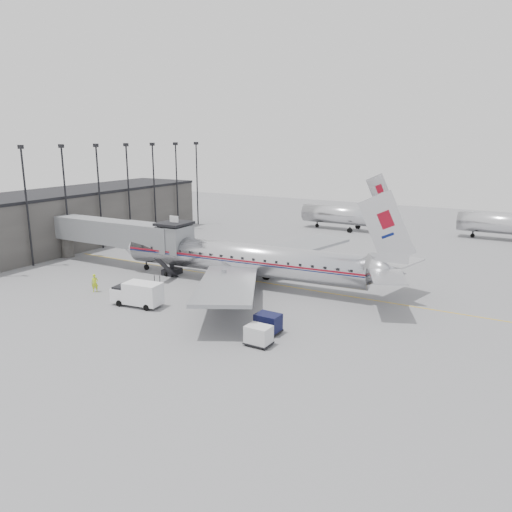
# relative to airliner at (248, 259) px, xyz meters

# --- Properties ---
(ground) EXTENTS (160.00, 160.00, 0.00)m
(ground) POSITION_rel_airliner_xyz_m (-0.72, -4.63, -2.87)
(ground) COLOR slate
(ground) RESTS_ON ground
(terminal) EXTENTS (12.00, 46.00, 8.00)m
(terminal) POSITION_rel_airliner_xyz_m (-34.72, 5.37, 1.13)
(terminal) COLOR #3D3B37
(terminal) RESTS_ON ground
(apron_line) EXTENTS (60.00, 0.15, 0.01)m
(apron_line) POSITION_rel_airliner_xyz_m (2.28, 1.37, -2.86)
(apron_line) COLOR gold
(apron_line) RESTS_ON ground
(jet_bridge) EXTENTS (21.00, 6.20, 7.10)m
(jet_bridge) POSITION_rel_airliner_xyz_m (-17.38, -0.97, 1.31)
(jet_bridge) COLOR slate
(jet_bridge) RESTS_ON ground
(floodlight_masts) EXTENTS (0.90, 42.25, 15.25)m
(floodlight_masts) POSITION_rel_airliner_xyz_m (-28.22, 8.37, 5.50)
(floodlight_masts) COLOR black
(floodlight_masts) RESTS_ON ground
(distant_aircraft_near) EXTENTS (16.39, 3.20, 10.26)m
(distant_aircraft_near) POSITION_rel_airliner_xyz_m (-2.51, 37.37, -0.13)
(distant_aircraft_near) COLOR silver
(distant_aircraft_near) RESTS_ON ground
(distant_aircraft_mid) EXTENTS (16.39, 3.20, 10.26)m
(distant_aircraft_mid) POSITION_rel_airliner_xyz_m (23.49, 41.37, -0.13)
(distant_aircraft_mid) COLOR silver
(distant_aircraft_mid) RESTS_ON ground
(airliner) EXTENTS (36.03, 33.30, 11.39)m
(airliner) POSITION_rel_airliner_xyz_m (0.00, 0.00, 0.00)
(airliner) COLOR silver
(airliner) RESTS_ON ground
(service_van) EXTENTS (5.28, 2.52, 2.40)m
(service_van) POSITION_rel_airliner_xyz_m (-5.64, -11.75, -1.61)
(service_van) COLOR white
(service_van) RESTS_ON ground
(baggage_cart_navy) EXTENTS (2.21, 1.72, 1.68)m
(baggage_cart_navy) POSITION_rel_airliner_xyz_m (8.84, -11.59, -1.97)
(baggage_cart_navy) COLOR black
(baggage_cart_navy) RESTS_ON ground
(baggage_cart_white) EXTENTS (2.11, 1.63, 1.63)m
(baggage_cart_white) POSITION_rel_airliner_xyz_m (9.39, -14.22, -2.00)
(baggage_cart_white) COLOR silver
(baggage_cart_white) RESTS_ON ground
(ramp_worker) EXTENTS (0.85, 0.80, 1.96)m
(ramp_worker) POSITION_rel_airliner_xyz_m (-12.72, -10.63, -1.88)
(ramp_worker) COLOR #B8D819
(ramp_worker) RESTS_ON ground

